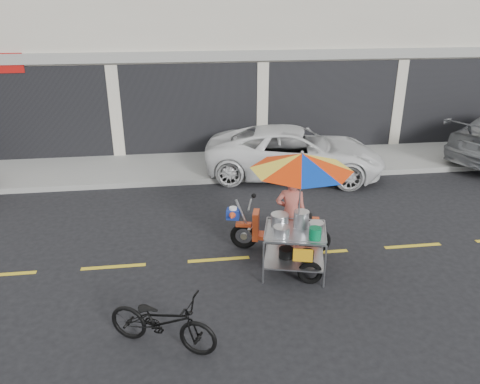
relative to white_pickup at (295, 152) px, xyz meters
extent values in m
plane|color=black|center=(-0.56, -4.35, -0.69)|extent=(90.00, 90.00, 0.00)
cube|color=gray|center=(-0.56, 1.15, -0.61)|extent=(45.00, 3.00, 0.15)
cube|color=beige|center=(-0.56, 6.15, 3.31)|extent=(36.00, 8.00, 8.00)
cube|color=black|center=(-0.56, 2.12, 0.76)|extent=(35.28, 0.06, 2.90)
cube|color=gray|center=(-0.56, 2.10, 2.41)|extent=(36.00, 0.12, 0.30)
cube|color=gold|center=(-0.56, -4.35, -0.68)|extent=(42.00, 0.10, 0.01)
imported|color=white|center=(0.00, 0.00, 0.00)|extent=(5.34, 3.34, 1.38)
imported|color=black|center=(-3.58, -6.66, -0.25)|extent=(1.76, 1.25, 0.88)
torus|color=black|center=(-2.02, -3.97, -0.42)|extent=(0.56, 0.24, 0.55)
torus|color=black|center=(-0.61, -4.33, -0.42)|extent=(0.56, 0.24, 0.55)
cylinder|color=#9EA0A5|center=(-2.02, -3.97, -0.42)|extent=(0.15, 0.09, 0.14)
cylinder|color=#9EA0A5|center=(-0.61, -4.33, -0.42)|extent=(0.15, 0.09, 0.14)
cube|color=#D2451E|center=(-2.02, -3.97, -0.15)|extent=(0.33, 0.19, 0.08)
cylinder|color=#9EA0A5|center=(-2.02, -3.97, -0.01)|extent=(0.35, 0.14, 0.78)
cube|color=#D2451E|center=(-1.78, -4.03, -0.15)|extent=(0.20, 0.35, 0.58)
cube|color=#D2451E|center=(-1.36, -4.14, -0.38)|extent=(0.82, 0.46, 0.08)
cube|color=#D2451E|center=(-0.94, -4.25, -0.15)|extent=(0.77, 0.43, 0.39)
cube|color=black|center=(-1.03, -4.22, 0.07)|extent=(0.67, 0.38, 0.10)
cylinder|color=#9EA0A5|center=(-1.90, -3.99, 0.28)|extent=(0.17, 0.52, 0.03)
sphere|color=black|center=(-1.80, -3.82, 0.40)|extent=(0.10, 0.10, 0.10)
cylinder|color=white|center=(-1.90, -3.99, -0.22)|extent=(0.14, 0.14, 0.05)
cube|color=navy|center=(-2.22, -3.91, 0.07)|extent=(0.30, 0.27, 0.19)
cylinder|color=white|center=(-2.22, -3.91, 0.18)|extent=(0.19, 0.19, 0.05)
cone|color=#D2451E|center=(-2.26, -4.07, 0.09)|extent=(0.22, 0.25, 0.17)
torus|color=black|center=(-1.03, -5.38, -0.47)|extent=(0.46, 0.21, 0.45)
cylinder|color=#9EA0A5|center=(-1.85, -5.26, -0.28)|extent=(0.04, 0.04, 0.82)
cylinder|color=#9EA0A5|center=(-1.63, -4.42, -0.28)|extent=(0.04, 0.04, 0.82)
cylinder|color=#9EA0A5|center=(-0.82, -5.53, -0.28)|extent=(0.04, 0.04, 0.82)
cylinder|color=#9EA0A5|center=(-0.60, -4.69, -0.28)|extent=(0.04, 0.04, 0.82)
cube|color=#9EA0A5|center=(-1.23, -4.97, -0.40)|extent=(1.25, 1.11, 0.03)
cube|color=#9EA0A5|center=(-1.23, -4.97, 0.14)|extent=(1.25, 1.11, 0.04)
cylinder|color=#9EA0A5|center=(-1.34, -5.40, 0.19)|extent=(1.04, 0.29, 0.02)
cylinder|color=#9EA0A5|center=(-1.12, -4.55, 0.19)|extent=(1.04, 0.29, 0.02)
cylinder|color=#9EA0A5|center=(-1.74, -4.84, 0.19)|extent=(0.24, 0.85, 0.02)
cylinder|color=#9EA0A5|center=(-0.71, -5.11, 0.19)|extent=(0.24, 0.85, 0.02)
cylinder|color=#9EA0A5|center=(-1.12, -4.55, -0.40)|extent=(0.22, 0.71, 0.04)
cylinder|color=#9EA0A5|center=(-1.12, -4.55, 0.09)|extent=(0.22, 0.71, 0.04)
cube|color=orange|center=(-1.21, -5.46, -0.06)|extent=(0.33, 0.10, 0.24)
cylinder|color=#B7B7BC|center=(-1.46, -4.71, 0.26)|extent=(0.40, 0.40, 0.21)
cylinder|color=#B7B7BC|center=(-1.08, -4.79, 0.30)|extent=(0.34, 0.34, 0.28)
cylinder|color=#B7B7BC|center=(-0.86, -5.02, 0.23)|extent=(0.31, 0.31, 0.16)
cylinder|color=#B7B7BC|center=(-1.51, -5.08, 0.23)|extent=(0.35, 0.35, 0.15)
cylinder|color=#066E3D|center=(-0.96, -5.29, 0.26)|extent=(0.26, 0.26, 0.21)
cylinder|color=black|center=(-1.37, -4.94, -0.30)|extent=(0.33, 0.33, 0.17)
cylinder|color=black|center=(-0.99, -5.04, -0.30)|extent=(0.28, 0.28, 0.16)
cylinder|color=#9EA0A5|center=(-1.16, -4.89, 0.86)|extent=(0.03, 0.03, 1.45)
sphere|color=#9EA0A5|center=(-1.16, -4.89, 1.61)|extent=(0.06, 0.06, 0.06)
imported|color=#BC594C|center=(-1.13, -4.20, 0.13)|extent=(0.68, 0.53, 1.64)
camera|label=1|loc=(-3.21, -12.22, 4.03)|focal=35.00mm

